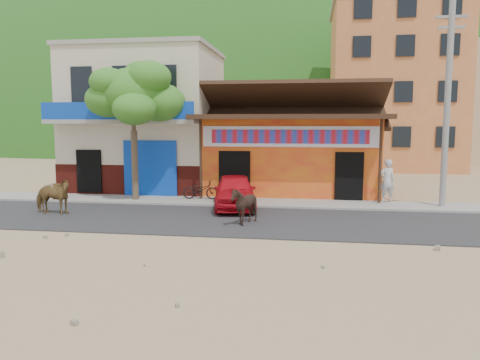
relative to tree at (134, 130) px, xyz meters
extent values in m
plane|color=#9E825B|center=(4.60, -5.80, -3.12)|extent=(120.00, 120.00, 0.00)
cube|color=#28282B|center=(4.60, -3.30, -3.10)|extent=(60.00, 5.00, 0.04)
cube|color=gray|center=(4.60, 0.20, -3.06)|extent=(60.00, 2.00, 0.12)
cube|color=orange|center=(6.60, 4.20, -1.32)|extent=(8.00, 6.00, 3.60)
cube|color=beige|center=(-0.90, 4.20, 0.38)|extent=(7.00, 6.00, 7.00)
cube|color=#CC723F|center=(13.60, 18.20, 2.88)|extent=(9.00, 9.00, 12.00)
ellipsoid|color=#194C14|center=(4.60, 64.20, 8.88)|extent=(100.00, 40.00, 24.00)
cylinder|color=gray|center=(12.80, 0.20, 1.00)|extent=(0.24, 0.24, 8.00)
imported|color=brown|center=(-2.00, -3.26, -2.41)|extent=(1.64, 0.83, 1.35)
imported|color=black|center=(5.36, -3.98, -2.43)|extent=(1.50, 1.44, 1.30)
imported|color=red|center=(4.57, -1.00, -2.40)|extent=(2.29, 4.22, 1.36)
imported|color=black|center=(2.81, 0.46, -2.59)|extent=(1.58, 0.61, 0.82)
imported|color=silver|center=(10.75, 0.90, -2.10)|extent=(0.76, 0.61, 1.81)
camera|label=1|loc=(7.56, -19.30, 0.33)|focal=35.00mm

